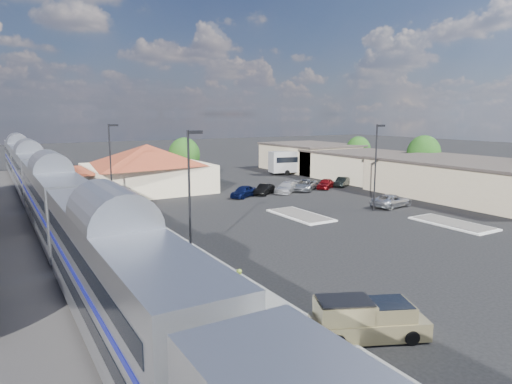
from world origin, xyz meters
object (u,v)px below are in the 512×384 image
station_depot (147,168)px  pickup_truck (369,320)px  suv (392,201)px  coach_bus (304,161)px

station_depot → pickup_truck: 44.09m
station_depot → suv: bearing=-49.7°
suv → coach_bus: size_ratio=0.41×
pickup_truck → coach_bus: size_ratio=0.44×
suv → pickup_truck: bearing=124.1°
station_depot → pickup_truck: station_depot is taller
suv → coach_bus: 29.16m
suv → coach_bus: coach_bus is taller
pickup_truck → suv: 31.10m
pickup_truck → suv: pickup_truck is taller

